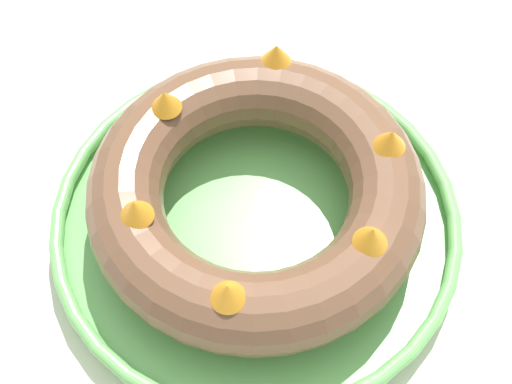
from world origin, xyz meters
name	(u,v)px	position (x,y,z in m)	size (l,w,h in m)	color
dining_table	(296,267)	(0.00, 0.00, 0.67)	(1.60, 1.08, 0.75)	silver
serving_dish	(256,220)	(-0.03, 0.03, 0.77)	(0.35, 0.35, 0.03)	#6BB760
bundt_cake	(256,192)	(-0.03, 0.03, 0.81)	(0.28, 0.28, 0.08)	brown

